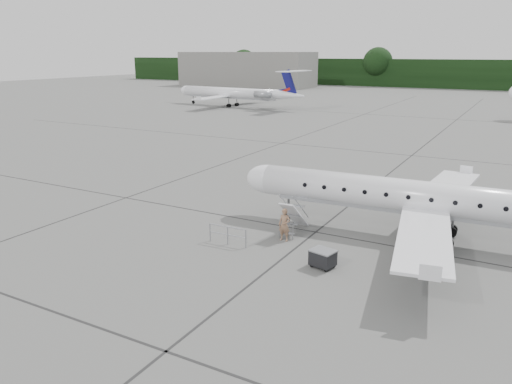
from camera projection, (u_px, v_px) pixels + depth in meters
The scene contains 9 objects.
ground at pixel (363, 261), 24.60m from camera, with size 320.00×320.00×0.00m, color slate.
treeline at pixel (511, 75), 133.08m from camera, with size 260.00×4.00×8.00m, color black.
terminal_building at pixel (246, 69), 148.53m from camera, with size 40.00×14.00×10.00m, color slate.
main_regional_jet at pixel (437, 183), 26.46m from camera, with size 25.26×18.19×6.48m, color white, non-canonical shape.
airstair at pixel (294, 216), 28.21m from camera, with size 0.85×2.51×2.03m, color white, non-canonical shape.
passenger at pixel (284, 225), 27.02m from camera, with size 0.66×0.43×1.81m, color #926B4F.
safety_railing at pixel (228, 236), 26.58m from camera, with size 2.20×0.08×1.00m, color gray, non-canonical shape.
baggage_cart at pixel (323, 258), 23.75m from camera, with size 1.08×0.88×0.94m, color black, non-canonical shape.
bg_regional_left at pixel (229, 88), 93.91m from camera, with size 26.69×19.21×7.00m, color white, non-canonical shape.
Camera 1 is at (6.37, -22.48, 9.93)m, focal length 35.00 mm.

